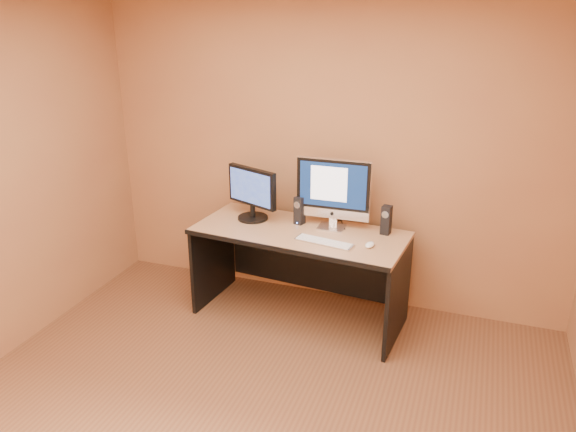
# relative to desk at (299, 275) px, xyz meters

# --- Properties ---
(walls) EXTENTS (4.00, 4.00, 2.60)m
(walls) POSITION_rel_desk_xyz_m (0.10, -1.52, 0.91)
(walls) COLOR #9C673E
(walls) RESTS_ON ground
(desk) EXTENTS (1.74, 0.88, 0.78)m
(desk) POSITION_rel_desk_xyz_m (0.00, 0.00, 0.00)
(desk) COLOR #A57552
(desk) RESTS_ON ground
(imac) EXTENTS (0.60, 0.23, 0.58)m
(imac) POSITION_rel_desk_xyz_m (0.22, 0.15, 0.68)
(imac) COLOR silver
(imac) RESTS_ON desk
(second_monitor) EXTENTS (0.56, 0.42, 0.44)m
(second_monitor) POSITION_rel_desk_xyz_m (-0.45, 0.12, 0.61)
(second_monitor) COLOR black
(second_monitor) RESTS_ON desk
(speaker_left) EXTENTS (0.09, 0.09, 0.23)m
(speaker_left) POSITION_rel_desk_xyz_m (-0.05, 0.15, 0.50)
(speaker_left) COLOR black
(speaker_left) RESTS_ON desk
(speaker_right) EXTENTS (0.08, 0.08, 0.23)m
(speaker_right) POSITION_rel_desk_xyz_m (0.65, 0.17, 0.50)
(speaker_right) COLOR black
(speaker_right) RESTS_ON desk
(keyboard) EXTENTS (0.46, 0.19, 0.02)m
(keyboard) POSITION_rel_desk_xyz_m (0.25, -0.17, 0.40)
(keyboard) COLOR silver
(keyboard) RESTS_ON desk
(mouse) EXTENTS (0.08, 0.12, 0.04)m
(mouse) POSITION_rel_desk_xyz_m (0.59, -0.12, 0.41)
(mouse) COLOR white
(mouse) RESTS_ON desk
(cable_a) EXTENTS (0.10, 0.21, 0.01)m
(cable_a) POSITION_rel_desk_xyz_m (0.29, 0.25, 0.39)
(cable_a) COLOR black
(cable_a) RESTS_ON desk
(cable_b) EXTENTS (0.10, 0.17, 0.01)m
(cable_b) POSITION_rel_desk_xyz_m (0.24, 0.32, 0.39)
(cable_b) COLOR black
(cable_b) RESTS_ON desk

